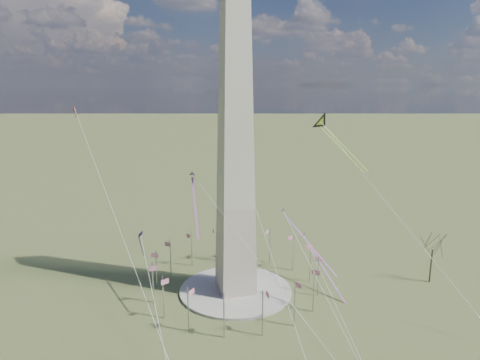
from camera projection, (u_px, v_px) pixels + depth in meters
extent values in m
plane|color=brown|center=(236.00, 291.00, 137.90)|extent=(2000.00, 2000.00, 0.00)
cylinder|color=#A49D95|center=(236.00, 290.00, 137.81)|extent=(36.00, 36.00, 0.80)
cylinder|color=#AFB0B5|center=(310.00, 263.00, 143.61)|extent=(0.36, 0.36, 13.00)
cube|color=#D51C44|center=(309.00, 247.00, 143.67)|extent=(2.40, 0.08, 1.50)
cylinder|color=#AFB0B5|center=(293.00, 253.00, 152.39)|extent=(0.36, 0.36, 13.00)
cube|color=#D51C44|center=(291.00, 238.00, 152.23)|extent=(2.25, 0.99, 1.50)
cylinder|color=#AFB0B5|center=(270.00, 246.00, 158.75)|extent=(0.36, 0.36, 13.00)
cube|color=#D51C44|center=(267.00, 232.00, 158.21)|extent=(1.75, 1.75, 1.50)
cylinder|color=#AFB0B5|center=(244.00, 243.00, 161.72)|extent=(0.36, 0.36, 13.00)
cube|color=#D51C44|center=(240.00, 230.00, 160.70)|extent=(0.99, 2.25, 1.50)
cylinder|color=#AFB0B5|center=(217.00, 244.00, 160.84)|extent=(0.36, 0.36, 13.00)
cube|color=#D51C44|center=(213.00, 231.00, 159.34)|extent=(0.08, 2.40, 1.50)
cylinder|color=#AFB0B5|center=(192.00, 249.00, 156.26)|extent=(0.36, 0.36, 13.00)
cube|color=#D51C44|center=(188.00, 236.00, 154.32)|extent=(0.99, 2.25, 1.50)
cylinder|color=#AFB0B5|center=(171.00, 257.00, 148.67)|extent=(0.36, 0.36, 13.00)
cube|color=#D51C44|center=(168.00, 244.00, 146.41)|extent=(1.75, 1.75, 1.50)
cylinder|color=#AFB0B5|center=(157.00, 269.00, 139.23)|extent=(0.36, 0.36, 13.00)
cube|color=#D51C44|center=(155.00, 255.00, 136.81)|extent=(2.25, 0.99, 1.50)
cylinder|color=#AFB0B5|center=(153.00, 283.00, 129.36)|extent=(0.36, 0.36, 13.00)
cube|color=#D51C44|center=(153.00, 268.00, 126.99)|extent=(2.40, 0.08, 1.50)
cylinder|color=#AFB0B5|center=(163.00, 297.00, 120.58)|extent=(0.36, 0.36, 13.00)
cube|color=#D51C44|center=(165.00, 282.00, 118.44)|extent=(2.25, 0.99, 1.50)
cylinder|color=#AFB0B5|center=(188.00, 309.00, 114.22)|extent=(0.36, 0.36, 13.00)
cube|color=#D51C44|center=(192.00, 292.00, 112.46)|extent=(1.75, 1.75, 1.50)
cylinder|color=#AFB0B5|center=(224.00, 315.00, 111.25)|extent=(0.36, 0.36, 13.00)
cube|color=#D51C44|center=(229.00, 297.00, 109.97)|extent=(0.99, 2.25, 1.50)
cylinder|color=#AFB0B5|center=(262.00, 313.00, 112.12)|extent=(0.36, 0.36, 13.00)
cube|color=#D51C44|center=(267.00, 294.00, 111.33)|extent=(0.08, 2.40, 1.50)
cylinder|color=#AFB0B5|center=(294.00, 304.00, 116.70)|extent=(0.36, 0.36, 13.00)
cube|color=#D51C44|center=(298.00, 285.00, 116.35)|extent=(0.99, 2.25, 1.50)
cylinder|color=#AFB0B5|center=(314.00, 291.00, 124.30)|extent=(0.36, 0.36, 13.00)
cube|color=#D51C44|center=(316.00, 272.00, 124.26)|extent=(1.75, 1.75, 1.50)
cylinder|color=#AFB0B5|center=(318.00, 276.00, 133.74)|extent=(0.36, 0.36, 13.00)
cube|color=#D51C44|center=(318.00, 259.00, 133.85)|extent=(2.25, 0.99, 1.50)
cylinder|color=#423628|center=(431.00, 266.00, 143.40)|extent=(0.49, 0.49, 11.55)
cube|color=#FBB00D|center=(346.00, 148.00, 136.12)|extent=(7.02, 16.80, 12.55)
cube|color=#FBB00D|center=(341.00, 149.00, 134.74)|extent=(7.02, 16.80, 12.55)
cube|color=#38186E|center=(140.00, 234.00, 123.64)|extent=(1.72, 2.65, 2.10)
cube|color=red|center=(141.00, 246.00, 124.39)|extent=(1.59, 2.42, 7.24)
cube|color=red|center=(309.00, 244.00, 127.74)|extent=(8.86, 20.02, 13.44)
cube|color=red|center=(195.00, 206.00, 121.16)|extent=(2.77, 19.93, 12.52)
cube|color=red|center=(324.00, 269.00, 138.27)|extent=(4.79, 22.24, 14.10)
cube|color=red|center=(74.00, 108.00, 139.23)|extent=(1.29, 1.89, 1.45)
cube|color=red|center=(75.00, 113.00, 139.58)|extent=(0.98, 1.13, 3.32)
cube|color=white|center=(222.00, 107.00, 172.68)|extent=(1.19, 1.92, 1.60)
cube|color=white|center=(222.00, 111.00, 173.06)|extent=(0.78, 1.36, 3.66)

